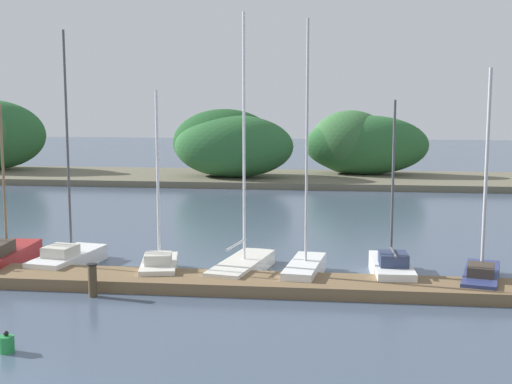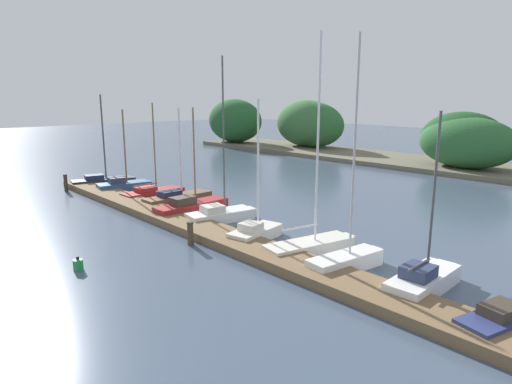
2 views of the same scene
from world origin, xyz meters
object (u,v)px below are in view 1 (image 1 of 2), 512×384
object	(u,v)px
sailboat_5	(69,257)
sailboat_10	(481,273)
sailboat_4	(5,256)
sailboat_6	(159,265)
sailboat_9	(391,267)
mooring_piling_1	(93,280)
sailboat_7	(243,263)
sailboat_8	(305,267)
channel_buoy_0	(7,344)

from	to	relation	value
sailboat_5	sailboat_10	world-z (taller)	sailboat_5
sailboat_4	sailboat_6	size ratio (longest dim) A/B	0.93
sailboat_6	sailboat_9	distance (m)	7.29
mooring_piling_1	sailboat_7	bearing A→B (deg)	38.41
sailboat_6	sailboat_10	size ratio (longest dim) A/B	0.90
sailboat_10	sailboat_6	bearing A→B (deg)	103.87
sailboat_4	sailboat_8	distance (m)	9.97
sailboat_7	mooring_piling_1	bearing A→B (deg)	140.11
sailboat_4	sailboat_5	xyz separation A→B (m)	(2.11, 0.26, -0.01)
sailboat_10	channel_buoy_0	xyz separation A→B (m)	(-11.59, -6.97, -0.18)
sailboat_5	mooring_piling_1	distance (m)	3.71
channel_buoy_0	sailboat_6	bearing A→B (deg)	76.36
sailboat_7	mooring_piling_1	xyz separation A→B (m)	(-3.89, -3.09, 0.14)
channel_buoy_0	sailboat_8	bearing A→B (deg)	48.24
mooring_piling_1	sailboat_8	bearing A→B (deg)	23.82
sailboat_7	sailboat_10	size ratio (longest dim) A/B	1.27
sailboat_6	channel_buoy_0	bearing A→B (deg)	155.10
sailboat_4	sailboat_9	world-z (taller)	sailboat_9
channel_buoy_0	sailboat_9	bearing A→B (deg)	39.57
sailboat_4	sailboat_6	distance (m)	5.37
sailboat_6	sailboat_7	bearing A→B (deg)	-87.93
sailboat_4	sailboat_10	xyz separation A→B (m)	(15.27, -0.35, -0.01)
sailboat_8	sailboat_9	bearing A→B (deg)	-75.78
sailboat_9	sailboat_10	distance (m)	2.68
sailboat_4	sailboat_7	world-z (taller)	sailboat_7
sailboat_5	sailboat_6	xyz separation A→B (m)	(3.24, -0.68, -0.01)
sailboat_5	mooring_piling_1	bearing A→B (deg)	-138.98
sailboat_6	mooring_piling_1	size ratio (longest dim) A/B	6.09
sailboat_8	sailboat_10	bearing A→B (deg)	-84.02
sailboat_4	sailboat_5	size ratio (longest dim) A/B	0.70
sailboat_4	sailboat_5	bearing A→B (deg)	-85.27
sailboat_5	sailboat_7	distance (m)	5.85
sailboat_4	sailboat_6	bearing A→B (deg)	-96.87
sailboat_8	sailboat_5	bearing A→B (deg)	92.82
sailboat_5	mooring_piling_1	world-z (taller)	sailboat_5
sailboat_10	channel_buoy_0	size ratio (longest dim) A/B	12.96
sailboat_5	channel_buoy_0	world-z (taller)	sailboat_5
sailboat_10	mooring_piling_1	size ratio (longest dim) A/B	6.76
mooring_piling_1	sailboat_10	bearing A→B (deg)	12.74
sailboat_9	channel_buoy_0	world-z (taller)	sailboat_9
sailboat_8	sailboat_7	bearing A→B (deg)	83.38
sailboat_10	sailboat_5	bearing A→B (deg)	100.82
sailboat_4	channel_buoy_0	distance (m)	8.20
sailboat_5	sailboat_8	distance (m)	7.88
sailboat_6	sailboat_8	bearing A→B (deg)	-99.56
sailboat_5	sailboat_8	bearing A→B (deg)	-84.77
sailboat_8	sailboat_9	size ratio (longest dim) A/B	1.43
sailboat_7	sailboat_8	distance (m)	2.07
sailboat_8	sailboat_9	distance (m)	2.68
sailboat_6	sailboat_9	bearing A→B (deg)	-97.45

